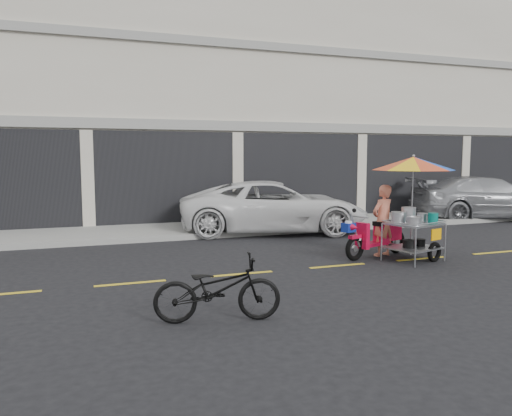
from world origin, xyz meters
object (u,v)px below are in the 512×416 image
object	(u,v)px
silver_pickup	(486,198)
food_vendor_rig	(402,194)
near_bicycle	(218,289)
white_pickup	(274,207)

from	to	relation	value
silver_pickup	food_vendor_rig	size ratio (longest dim) A/B	2.00
silver_pickup	near_bicycle	size ratio (longest dim) A/B	3.05
white_pickup	food_vendor_rig	size ratio (longest dim) A/B	2.08
near_bicycle	food_vendor_rig	size ratio (longest dim) A/B	0.66
near_bicycle	food_vendor_rig	bearing A→B (deg)	-49.93
near_bicycle	silver_pickup	bearing A→B (deg)	-46.84
white_pickup	silver_pickup	bearing A→B (deg)	-74.33
near_bicycle	food_vendor_rig	world-z (taller)	food_vendor_rig
silver_pickup	food_vendor_rig	xyz separation A→B (m)	(-6.72, -4.51, 0.65)
silver_pickup	near_bicycle	xyz separation A→B (m)	(-11.44, -7.10, -0.30)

